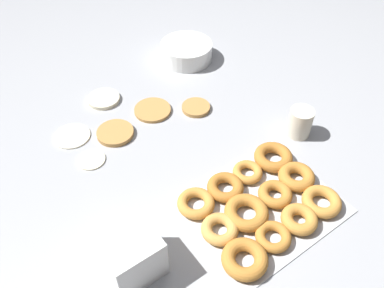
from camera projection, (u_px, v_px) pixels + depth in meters
ground_plane at (159, 132)px, 1.25m from camera, size 3.00×3.00×0.00m
pancake_0 at (153, 110)px, 1.31m from camera, size 0.12×0.12×0.01m
pancake_1 at (196, 108)px, 1.32m from camera, size 0.09×0.09×0.01m
pancake_2 at (104, 99)px, 1.35m from camera, size 0.11×0.11×0.01m
pancake_3 at (115, 133)px, 1.24m from camera, size 0.11×0.11×0.01m
pancake_4 at (72, 135)px, 1.23m from camera, size 0.11×0.11×0.01m
pancake_5 at (91, 159)px, 1.16m from camera, size 0.08×0.08×0.01m
donut_tray at (261, 203)px, 1.04m from camera, size 0.39×0.31×0.04m
batter_bowl at (186, 51)px, 1.51m from camera, size 0.19×0.19×0.07m
container_stack at (131, 255)px, 0.89m from camera, size 0.12×0.11×0.12m
paper_cup at (300, 122)px, 1.21m from camera, size 0.07×0.07×0.09m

